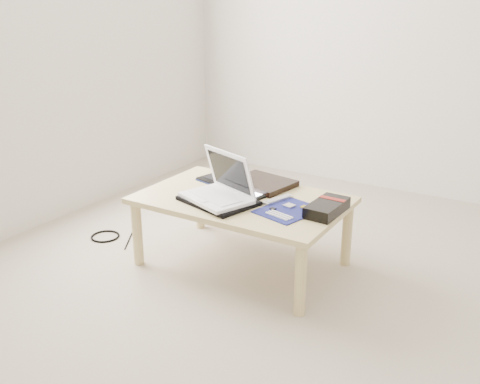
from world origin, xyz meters
The scene contains 13 objects.
ground centered at (0.00, 0.00, 0.00)m, with size 4.00×4.00×0.00m, color #ACA08B.
coffee_table centered at (-0.57, 0.29, 0.35)m, with size 1.10×0.70×0.40m.
book centered at (-0.57, 0.51, 0.42)m, with size 0.37×0.33×0.03m.
netbook centered at (-0.81, 0.47, 0.44)m, with size 0.28×0.23×0.17m.
tablet centered at (-0.59, 0.34, 0.41)m, with size 0.29×0.24×0.01m.
remote centered at (-0.37, 0.34, 0.41)m, with size 0.10×0.20×0.02m.
neoprene_sleeve centered at (-0.64, 0.16, 0.41)m, with size 0.38×0.28×0.02m, color black.
white_laptop centered at (-0.63, 0.17, 0.47)m, with size 0.43×0.36×0.25m.
motherboard centered at (-0.26, 0.24, 0.40)m, with size 0.31×0.36×0.01m.
gpu_box centered at (-0.09, 0.32, 0.43)m, with size 0.15×0.28×0.06m.
cable_coil centered at (-0.74, 0.25, 0.41)m, with size 0.11×0.11×0.01m, color black.
floor_cable_coil centered at (-1.49, 0.14, 0.01)m, with size 0.18×0.18×0.01m, color black.
floor_cable_trail centered at (-1.35, 0.23, 0.00)m, with size 0.01×0.01×0.36m, color black.
Camera 1 is at (0.84, -2.04, 1.41)m, focal length 40.00 mm.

